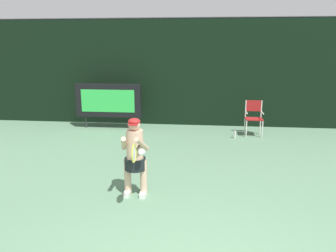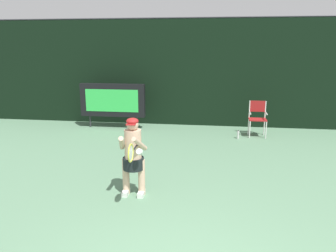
# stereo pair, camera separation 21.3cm
# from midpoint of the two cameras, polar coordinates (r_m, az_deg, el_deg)

# --- Properties ---
(backdrop_screen) EXTENTS (18.00, 0.12, 3.66)m
(backdrop_screen) POSITION_cam_midpoint_polar(r_m,az_deg,el_deg) (11.43, 5.62, 9.06)
(backdrop_screen) COLOR black
(backdrop_screen) RESTS_ON ground
(scoreboard) EXTENTS (2.20, 0.21, 1.50)m
(scoreboard) POSITION_cam_midpoint_polar(r_m,az_deg,el_deg) (11.22, -10.80, 4.35)
(scoreboard) COLOR black
(scoreboard) RESTS_ON ground
(umpire_chair) EXTENTS (0.52, 0.44, 1.08)m
(umpire_chair) POSITION_cam_midpoint_polar(r_m,az_deg,el_deg) (10.50, 14.07, 1.73)
(umpire_chair) COLOR white
(umpire_chair) RESTS_ON ground
(water_bottle) EXTENTS (0.07, 0.07, 0.27)m
(water_bottle) POSITION_cam_midpoint_polar(r_m,az_deg,el_deg) (10.15, 10.92, -1.39)
(water_bottle) COLOR silver
(water_bottle) RESTS_ON ground
(tennis_player) EXTENTS (0.53, 0.60, 1.47)m
(tennis_player) POSITION_cam_midpoint_polar(r_m,az_deg,el_deg) (6.06, -6.76, -4.88)
(tennis_player) COLOR white
(tennis_player) RESTS_ON ground
(tennis_racket) EXTENTS (0.03, 0.60, 0.31)m
(tennis_racket) POSITION_cam_midpoint_polar(r_m,az_deg,el_deg) (5.42, -6.99, -4.66)
(tennis_racket) COLOR black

